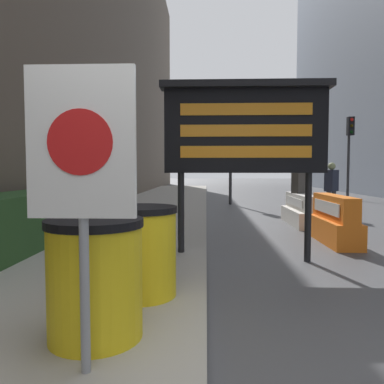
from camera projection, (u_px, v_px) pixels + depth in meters
name	position (u px, v px, depth m)	size (l,w,h in m)	color
hedge_strip	(24.00, 219.00, 6.17)	(0.90, 5.93, 0.89)	#284C23
barrel_drum_foreground	(95.00, 278.00, 2.79)	(0.72, 0.72, 0.90)	yellow
barrel_drum_middle	(141.00, 251.00, 3.74)	(0.72, 0.72, 0.90)	yellow
warning_sign	(82.00, 163.00, 2.24)	(0.66, 0.08, 1.88)	gray
message_board	(245.00, 130.00, 5.59)	(2.52, 0.36, 2.69)	black
jersey_barrier_orange_near	(334.00, 222.00, 7.13)	(0.51, 1.77, 0.91)	orange
jersey_barrier_white	(302.00, 211.00, 9.54)	(0.64, 2.07, 0.78)	silver
traffic_cone_near	(309.00, 210.00, 10.32)	(0.34, 0.34, 0.61)	black
traffic_light_near_curb	(231.00, 132.00, 14.87)	(0.28, 0.44, 3.98)	#2D2D30
traffic_light_far_side	(350.00, 140.00, 17.29)	(0.28, 0.44, 3.83)	#2D2D30
pedestrian_worker	(331.00, 185.00, 10.83)	(0.47, 0.48, 1.61)	#333338
pedestrian_passerby	(300.00, 187.00, 9.87)	(0.49, 0.44, 1.60)	#333338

